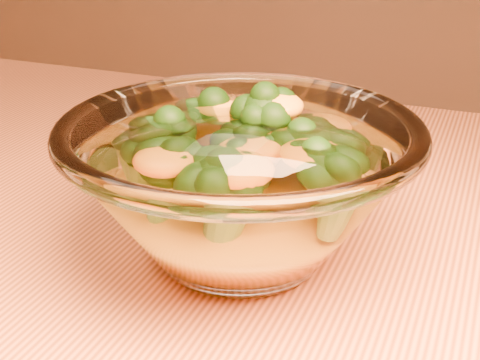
# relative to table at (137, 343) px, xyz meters

# --- Properties ---
(table) EXTENTS (1.20, 0.80, 0.75)m
(table) POSITION_rel_table_xyz_m (0.00, 0.00, 0.00)
(table) COLOR #D06E3E
(table) RESTS_ON ground
(glass_bowl) EXTENTS (0.24, 0.24, 0.11)m
(glass_bowl) POSITION_rel_table_xyz_m (0.09, 0.00, 0.15)
(glass_bowl) COLOR white
(glass_bowl) RESTS_ON table
(cheese_sauce) EXTENTS (0.14, 0.14, 0.04)m
(cheese_sauce) POSITION_rel_table_xyz_m (0.09, 0.00, 0.13)
(cheese_sauce) COLOR orange
(cheese_sauce) RESTS_ON glass_bowl
(broccoli_heap) EXTENTS (0.17, 0.15, 0.08)m
(broccoli_heap) POSITION_rel_table_xyz_m (0.09, 0.01, 0.17)
(broccoli_heap) COLOR black
(broccoli_heap) RESTS_ON cheese_sauce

